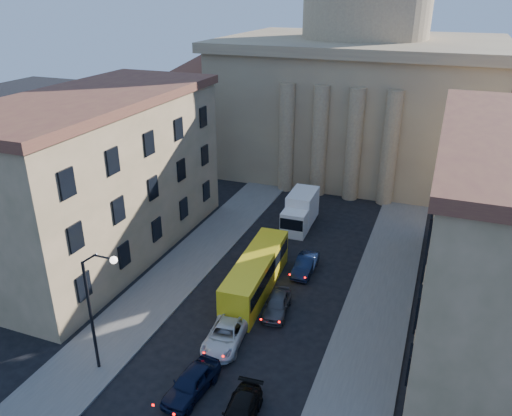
{
  "coord_description": "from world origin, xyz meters",
  "views": [
    {
      "loc": [
        11.34,
        -12.25,
        22.8
      ],
      "look_at": [
        -0.4,
        18.17,
        8.43
      ],
      "focal_mm": 35.0,
      "sensor_mm": 36.0,
      "label": 1
    }
  ],
  "objects": [
    {
      "name": "sidewalk_left",
      "position": [
        -8.5,
        18.0,
        0.07
      ],
      "size": [
        5.0,
        60.0,
        0.15
      ],
      "primitive_type": "cube",
      "color": "#5C5954",
      "rests_on": "ground"
    },
    {
      "name": "car_left_near",
      "position": [
        -0.8,
        8.27,
        0.79
      ],
      "size": [
        2.37,
        4.81,
        1.58
      ],
      "primitive_type": "imported",
      "rotation": [
        0.0,
        0.0,
        -0.11
      ],
      "color": "black",
      "rests_on": "ground"
    },
    {
      "name": "sidewalk_right",
      "position": [
        8.5,
        18.0,
        0.07
      ],
      "size": [
        5.0,
        60.0,
        0.15
      ],
      "primitive_type": "cube",
      "color": "#5C5954",
      "rests_on": "ground"
    },
    {
      "name": "car_right_mid",
      "position": [
        2.85,
        7.21,
        0.66
      ],
      "size": [
        2.2,
        4.66,
        1.31
      ],
      "primitive_type": "imported",
      "rotation": [
        0.0,
        0.0,
        0.08
      ],
      "color": "black",
      "rests_on": "ground"
    },
    {
      "name": "city_bus",
      "position": [
        -1.22,
        20.3,
        1.65
      ],
      "size": [
        3.1,
        11.03,
        3.07
      ],
      "rotation": [
        0.0,
        0.0,
        0.05
      ],
      "color": "yellow",
      "rests_on": "ground"
    },
    {
      "name": "box_truck",
      "position": [
        -1.35,
        33.35,
        1.65
      ],
      "size": [
        2.62,
        6.4,
        3.49
      ],
      "rotation": [
        0.0,
        0.0,
        0.02
      ],
      "color": "white",
      "rests_on": "ground"
    },
    {
      "name": "car_left_mid",
      "position": [
        -0.8,
        13.32,
        0.72
      ],
      "size": [
        2.94,
        5.43,
        1.45
      ],
      "primitive_type": "imported",
      "rotation": [
        0.0,
        0.0,
        0.11
      ],
      "color": "silver",
      "rests_on": "ground"
    },
    {
      "name": "car_right_distant",
      "position": [
        1.74,
        24.56,
        0.71
      ],
      "size": [
        1.55,
        4.35,
        1.43
      ],
      "primitive_type": "imported",
      "rotation": [
        0.0,
        0.0,
        0.01
      ],
      "color": "black",
      "rests_on": "ground"
    },
    {
      "name": "car_right_far",
      "position": [
        1.37,
        18.06,
        0.73
      ],
      "size": [
        2.26,
        4.47,
        1.46
      ],
      "primitive_type": "imported",
      "rotation": [
        0.0,
        0.0,
        0.13
      ],
      "color": "#45454A",
      "rests_on": "ground"
    },
    {
      "name": "street_lamp",
      "position": [
        -6.97,
        8.0,
        5.29
      ],
      "size": [
        2.62,
        0.44,
        8.83
      ],
      "color": "black",
      "rests_on": "ground"
    },
    {
      "name": "building_left",
      "position": [
        -17.0,
        22.0,
        7.42
      ],
      "size": [
        11.6,
        26.6,
        14.7
      ],
      "color": "tan",
      "rests_on": "ground"
    },
    {
      "name": "church",
      "position": [
        0.0,
        55.47,
        11.88
      ],
      "size": [
        68.02,
        28.76,
        36.6
      ],
      "color": "#8E7457",
      "rests_on": "ground"
    }
  ]
}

